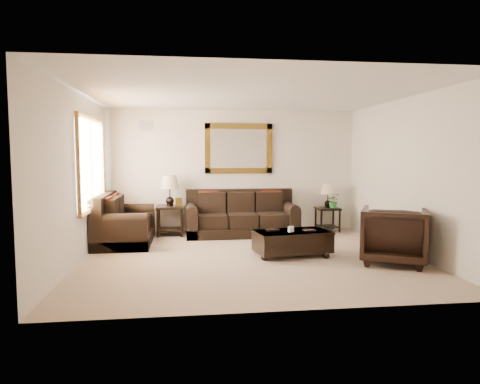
{
  "coord_description": "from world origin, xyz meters",
  "views": [
    {
      "loc": [
        -1.04,
        -6.96,
        1.71
      ],
      "look_at": [
        -0.08,
        0.6,
        1.05
      ],
      "focal_mm": 32.0,
      "sensor_mm": 36.0,
      "label": 1
    }
  ],
  "objects": [
    {
      "name": "end_table_left",
      "position": [
        -1.38,
        2.17,
        0.83
      ],
      "size": [
        0.58,
        0.58,
        1.27
      ],
      "color": "black",
      "rests_on": "room"
    },
    {
      "name": "room",
      "position": [
        0.0,
        0.0,
        1.35
      ],
      "size": [
        5.51,
        5.01,
        2.71
      ],
      "color": "tan",
      "rests_on": "ground"
    },
    {
      "name": "air_vent",
      "position": [
        -1.9,
        2.48,
        2.35
      ],
      "size": [
        0.25,
        0.02,
        0.18
      ],
      "primitive_type": "cube",
      "color": "#999999",
      "rests_on": "room"
    },
    {
      "name": "window",
      "position": [
        -2.7,
        0.9,
        1.55
      ],
      "size": [
        0.07,
        1.96,
        1.66
      ],
      "color": "white",
      "rests_on": "room"
    },
    {
      "name": "coffee_table",
      "position": [
        0.73,
        0.01,
        0.27
      ],
      "size": [
        1.35,
        0.87,
        0.53
      ],
      "rotation": [
        0.0,
        0.0,
        0.16
      ],
      "color": "black",
      "rests_on": "room"
    },
    {
      "name": "end_table_right",
      "position": [
        2.1,
        2.22,
        0.7
      ],
      "size": [
        0.49,
        0.49,
        1.07
      ],
      "color": "black",
      "rests_on": "room"
    },
    {
      "name": "sofa",
      "position": [
        0.12,
        2.04,
        0.35
      ],
      "size": [
        2.34,
        1.01,
        0.96
      ],
      "color": "black",
      "rests_on": "room"
    },
    {
      "name": "armchair",
      "position": [
        2.2,
        -0.67,
        0.49
      ],
      "size": [
        1.26,
        1.23,
        0.98
      ],
      "primitive_type": "imported",
      "rotation": [
        0.0,
        0.0,
        2.66
      ],
      "color": "black",
      "rests_on": "floor"
    },
    {
      "name": "mirror",
      "position": [
        0.12,
        2.47,
        1.85
      ],
      "size": [
        1.5,
        0.06,
        1.1
      ],
      "color": "#452E0D",
      "rests_on": "room"
    },
    {
      "name": "loveseat",
      "position": [
        -2.28,
        1.42,
        0.35
      ],
      "size": [
        1.02,
        1.71,
        0.96
      ],
      "rotation": [
        0.0,
        0.0,
        1.57
      ],
      "color": "black",
      "rests_on": "room"
    },
    {
      "name": "potted_plant",
      "position": [
        2.21,
        2.13,
        0.66
      ],
      "size": [
        0.4,
        0.41,
        0.25
      ],
      "primitive_type": "imported",
      "rotation": [
        0.0,
        0.0,
        -0.4
      ],
      "color": "#236020",
      "rests_on": "end_table_right"
    }
  ]
}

